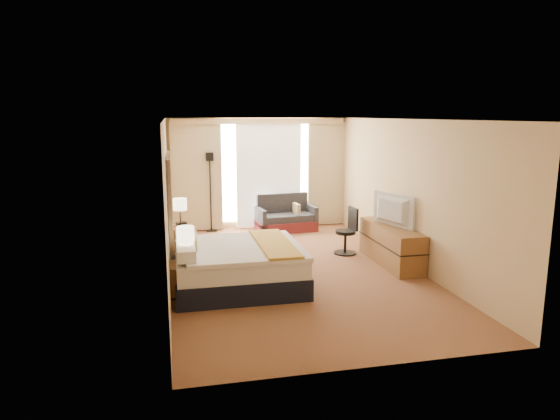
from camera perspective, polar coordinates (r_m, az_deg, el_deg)
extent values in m
cube|color=maroon|center=(8.80, 1.51, -6.85)|extent=(4.20, 7.00, 0.02)
cube|color=silver|center=(8.38, 1.60, 10.33)|extent=(4.20, 7.00, 0.02)
cube|color=tan|center=(11.89, -2.53, 4.21)|extent=(4.20, 0.02, 2.60)
cube|color=tan|center=(5.24, 10.85, -4.59)|extent=(4.20, 0.02, 2.60)
cube|color=tan|center=(8.25, -12.75, 0.98)|extent=(0.02, 7.00, 2.60)
cube|color=tan|center=(9.22, 14.32, 1.94)|extent=(0.02, 7.00, 2.60)
cube|color=black|center=(8.45, -12.48, 1.08)|extent=(0.06, 1.85, 1.50)
cube|color=brown|center=(7.48, -10.66, -8.07)|extent=(0.45, 0.52, 0.55)
cube|color=brown|center=(9.88, -11.16, -3.42)|extent=(0.45, 0.52, 0.55)
cube|color=brown|center=(9.30, 12.56, -3.90)|extent=(0.50, 1.80, 0.70)
cube|color=white|center=(11.90, -1.32, 4.32)|extent=(2.30, 0.02, 2.30)
cube|color=beige|center=(11.61, -9.51, 3.76)|extent=(1.15, 0.09, 2.50)
cube|color=beige|center=(12.17, 5.26, 4.18)|extent=(0.90, 0.09, 2.50)
cube|color=white|center=(11.87, -1.28, 4.06)|extent=(1.55, 0.04, 2.50)
cube|color=tan|center=(11.65, -2.44, 10.09)|extent=(4.00, 0.16, 0.12)
cube|color=black|center=(7.96, -4.77, -7.60)|extent=(1.96, 1.77, 0.33)
cube|color=white|center=(7.86, -4.80, -5.51)|extent=(1.91, 1.72, 0.28)
cube|color=white|center=(7.83, -4.28, -4.34)|extent=(1.79, 1.79, 0.07)
cube|color=gold|center=(7.90, -0.66, -3.82)|extent=(0.51, 1.79, 0.04)
cube|color=white|center=(7.32, -10.71, -4.65)|extent=(0.26, 0.73, 0.17)
cube|color=white|center=(8.15, -10.91, -3.06)|extent=(0.26, 0.73, 0.17)
cube|color=beige|center=(7.73, -9.86, -3.50)|extent=(0.09, 0.39, 0.34)
cube|color=maroon|center=(11.68, 0.69, -1.78)|extent=(1.42, 0.87, 0.24)
cube|color=#323338|center=(11.59, 0.77, -0.88)|extent=(1.31, 0.71, 0.15)
cube|color=#323338|center=(11.85, 0.23, 0.67)|extent=(1.26, 0.27, 0.53)
cube|color=#323338|center=(11.44, -2.26, -0.89)|extent=(0.17, 0.73, 0.43)
cube|color=#323338|center=(11.85, 3.55, -0.49)|extent=(0.17, 0.73, 0.43)
cube|color=beige|center=(11.64, 1.89, -0.01)|extent=(0.11, 0.34, 0.31)
cube|color=black|center=(11.77, -7.84, -2.32)|extent=(0.23, 0.23, 0.03)
cylinder|color=black|center=(11.61, -7.94, 1.67)|extent=(0.03, 0.03, 1.63)
cube|color=black|center=(11.50, -8.06, 6.06)|extent=(0.17, 0.17, 0.19)
cylinder|color=black|center=(9.88, 7.43, -4.88)|extent=(0.44, 0.44, 0.03)
cylinder|color=black|center=(9.82, 7.46, -3.66)|extent=(0.05, 0.05, 0.40)
cylinder|color=black|center=(9.77, 7.49, -2.51)|extent=(0.39, 0.39, 0.06)
cube|color=black|center=(9.79, 8.35, -0.98)|extent=(0.09, 0.36, 0.44)
cube|color=black|center=(7.46, -10.64, -5.76)|extent=(0.09, 0.09, 0.04)
cylinder|color=black|center=(7.41, -10.69, -4.45)|extent=(0.03, 0.03, 0.32)
cylinder|color=#F6E5B8|center=(7.35, -10.75, -2.71)|extent=(0.25, 0.25, 0.22)
cube|color=black|center=(9.81, -11.28, -1.76)|extent=(0.09, 0.09, 0.04)
cylinder|color=black|center=(9.77, -11.32, -0.72)|extent=(0.03, 0.03, 0.33)
cylinder|color=#F6E5B8|center=(9.73, -11.37, 0.65)|extent=(0.26, 0.26, 0.22)
cube|color=#9CBDF1|center=(7.27, -10.29, -5.88)|extent=(0.14, 0.14, 0.11)
cube|color=black|center=(9.88, -11.21, -1.58)|extent=(0.21, 0.18, 0.07)
imported|color=black|center=(9.15, 12.40, -0.03)|extent=(0.45, 0.99, 0.58)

